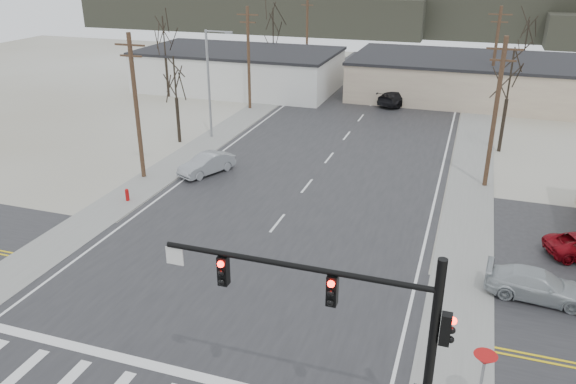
% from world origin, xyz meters
% --- Properties ---
extents(ground, '(140.00, 140.00, 0.00)m').
position_xyz_m(ground, '(0.00, 0.00, 0.00)').
color(ground, silver).
rests_on(ground, ground).
extents(main_road, '(18.00, 110.00, 0.05)m').
position_xyz_m(main_road, '(0.00, 15.00, 0.02)').
color(main_road, '#252427').
rests_on(main_road, ground).
extents(cross_road, '(90.00, 10.00, 0.04)m').
position_xyz_m(cross_road, '(0.00, 0.00, 0.02)').
color(cross_road, '#252427').
rests_on(cross_road, ground).
extents(sidewalk_left, '(3.00, 90.00, 0.06)m').
position_xyz_m(sidewalk_left, '(-10.60, 20.00, 0.03)').
color(sidewalk_left, gray).
rests_on(sidewalk_left, ground).
extents(sidewalk_right, '(3.00, 90.00, 0.06)m').
position_xyz_m(sidewalk_right, '(10.60, 20.00, 0.03)').
color(sidewalk_right, gray).
rests_on(sidewalk_right, ground).
extents(traffic_signal_mast, '(8.95, 0.43, 7.20)m').
position_xyz_m(traffic_signal_mast, '(7.89, -6.20, 4.67)').
color(traffic_signal_mast, black).
rests_on(traffic_signal_mast, ground).
extents(fire_hydrant, '(0.24, 0.24, 0.87)m').
position_xyz_m(fire_hydrant, '(-10.20, 8.00, 0.45)').
color(fire_hydrant, '#A50C0C').
rests_on(fire_hydrant, ground).
extents(yield_sign, '(0.80, 0.80, 2.35)m').
position_xyz_m(yield_sign, '(11.50, -3.50, 2.07)').
color(yield_sign, gray).
rests_on(yield_sign, ground).
extents(building_left_far, '(22.30, 12.30, 4.50)m').
position_xyz_m(building_left_far, '(-16.00, 40.00, 2.26)').
color(building_left_far, silver).
rests_on(building_left_far, ground).
extents(building_right_far, '(26.30, 14.30, 4.30)m').
position_xyz_m(building_right_far, '(10.00, 44.00, 2.15)').
color(building_right_far, beige).
rests_on(building_right_far, ground).
extents(upole_left_b, '(2.20, 0.30, 10.00)m').
position_xyz_m(upole_left_b, '(-11.50, 12.00, 5.22)').
color(upole_left_b, '#4F3724').
rests_on(upole_left_b, ground).
extents(upole_left_c, '(2.20, 0.30, 10.00)m').
position_xyz_m(upole_left_c, '(-11.50, 32.00, 5.22)').
color(upole_left_c, '#4F3724').
rests_on(upole_left_c, ground).
extents(upole_left_d, '(2.20, 0.30, 10.00)m').
position_xyz_m(upole_left_d, '(-11.50, 52.00, 5.22)').
color(upole_left_d, '#4F3724').
rests_on(upole_left_d, ground).
extents(upole_right_a, '(2.20, 0.30, 10.00)m').
position_xyz_m(upole_right_a, '(11.50, 18.00, 5.22)').
color(upole_right_a, '#4F3724').
rests_on(upole_right_a, ground).
extents(upole_right_b, '(2.20, 0.30, 10.00)m').
position_xyz_m(upole_right_b, '(11.50, 40.00, 5.22)').
color(upole_right_b, '#4F3724').
rests_on(upole_right_b, ground).
extents(streetlight_main, '(2.40, 0.25, 9.00)m').
position_xyz_m(streetlight_main, '(-10.80, 22.00, 5.09)').
color(streetlight_main, gray).
rests_on(streetlight_main, ground).
extents(tree_left_near, '(3.30, 3.30, 7.35)m').
position_xyz_m(tree_left_near, '(-13.00, 20.00, 5.23)').
color(tree_left_near, black).
rests_on(tree_left_near, ground).
extents(tree_right_mid, '(3.74, 3.74, 8.33)m').
position_xyz_m(tree_right_mid, '(12.50, 26.00, 5.93)').
color(tree_right_mid, black).
rests_on(tree_right_mid, ground).
extents(tree_left_far, '(3.96, 3.96, 8.82)m').
position_xyz_m(tree_left_far, '(-14.00, 46.00, 6.28)').
color(tree_left_far, black).
rests_on(tree_left_far, ground).
extents(tree_right_far, '(3.52, 3.52, 7.84)m').
position_xyz_m(tree_right_far, '(15.00, 52.00, 5.58)').
color(tree_right_far, black).
rests_on(tree_right_far, ground).
extents(tree_left_mid, '(3.96, 3.96, 8.82)m').
position_xyz_m(tree_left_mid, '(-22.00, 34.00, 6.28)').
color(tree_left_mid, black).
rests_on(tree_left_mid, ground).
extents(hill_left, '(70.00, 18.00, 7.00)m').
position_xyz_m(hill_left, '(-35.00, 92.00, 3.50)').
color(hill_left, '#333026').
rests_on(hill_left, ground).
extents(hill_center, '(80.00, 18.00, 9.00)m').
position_xyz_m(hill_center, '(15.00, 96.00, 4.50)').
color(hill_center, '#333026').
rests_on(hill_center, ground).
extents(sedan_crossing, '(3.17, 4.56, 1.42)m').
position_xyz_m(sedan_crossing, '(-7.50, 14.00, 0.76)').
color(sedan_crossing, gray).
rests_on(sedan_crossing, main_road).
extents(car_far_a, '(4.34, 6.11, 1.64)m').
position_xyz_m(car_far_a, '(2.63, 38.27, 0.87)').
color(car_far_a, black).
rests_on(car_far_a, main_road).
extents(car_far_b, '(2.03, 4.13, 1.35)m').
position_xyz_m(car_far_b, '(-3.05, 57.28, 0.72)').
color(car_far_b, black).
rests_on(car_far_b, main_road).
extents(car_parked_silver, '(4.75, 2.23, 1.34)m').
position_xyz_m(car_parked_silver, '(13.91, 4.53, 0.70)').
color(car_parked_silver, '#9EA4A8').
rests_on(car_parked_silver, parking_lot).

